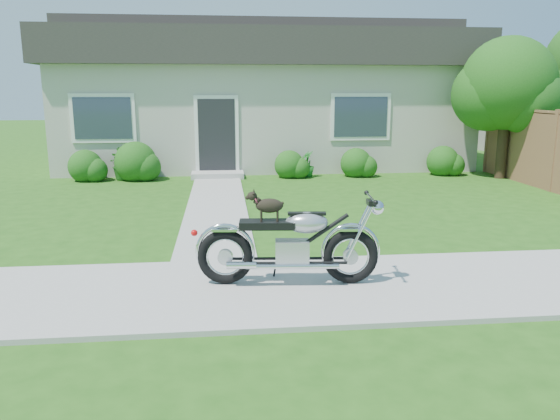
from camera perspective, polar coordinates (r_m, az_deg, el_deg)
The scene contains 10 objects.
ground at distance 6.68m, azimuth 6.12°, elevation -8.02°, with size 80.00×80.00×0.00m, color #235114.
sidewalk at distance 6.67m, azimuth 6.13°, elevation -7.86°, with size 24.00×2.20×0.04m, color #9E9B93.
walkway at distance 11.35m, azimuth -6.64°, elevation 0.58°, with size 1.20×8.00×0.03m, color #9E9B93.
house at distance 18.16m, azimuth -1.80°, elevation 11.86°, with size 12.60×7.03×4.50m.
fence at distance 14.19m, azimuth 26.79°, elevation 5.48°, with size 0.12×6.62×1.90m.
tree_near at distance 15.76m, azimuth 23.17°, elevation 11.61°, with size 2.50×2.42×3.71m.
shrub_row at distance 14.75m, azimuth -4.08°, elevation 4.87°, with size 10.58×1.10×1.10m.
potted_plant_left at distance 15.03m, azimuth -16.30°, elevation 4.62°, with size 0.76×0.66×0.84m, color #1A4E14.
potted_plant_right at distance 14.97m, azimuth 2.85°, elevation 4.82°, with size 0.40×0.40×0.71m, color #1B631E.
motorcycle_with_dog at distance 6.50m, azimuth 1.25°, elevation -3.51°, with size 2.22×0.60×1.13m.
Camera 1 is at (-1.36, -6.11, 2.32)m, focal length 35.00 mm.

